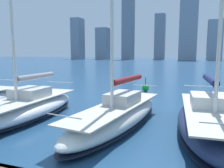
% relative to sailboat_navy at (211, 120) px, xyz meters
% --- Properties ---
extents(city_skyline, '(167.71, 24.73, 54.18)m').
position_rel_sailboat_navy_xyz_m(city_skyline, '(1.58, -151.01, 20.10)').
color(city_skyline, '#8A94A3').
rests_on(city_skyline, ground).
extents(sailboat_navy, '(3.27, 8.54, 12.36)m').
position_rel_sailboat_navy_xyz_m(sailboat_navy, '(0.00, 0.00, 0.00)').
color(sailboat_navy, navy).
rests_on(sailboat_navy, ground).
extents(sailboat_maroon, '(3.55, 9.29, 12.76)m').
position_rel_sailboat_navy_xyz_m(sailboat_maroon, '(4.30, 0.08, -0.03)').
color(sailboat_maroon, white).
rests_on(sailboat_maroon, ground).
extents(sailboat_grey, '(3.00, 8.52, 12.37)m').
position_rel_sailboat_navy_xyz_m(sailboat_grey, '(9.80, 0.35, -0.05)').
color(sailboat_grey, white).
rests_on(sailboat_grey, ground).
extents(channel_buoy, '(0.70, 0.70, 1.40)m').
position_rel_sailboat_navy_xyz_m(channel_buoy, '(4.90, -10.91, -0.36)').
color(channel_buoy, green).
rests_on(channel_buoy, ground).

